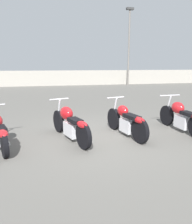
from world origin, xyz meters
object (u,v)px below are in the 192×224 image
Objects in this scene: light_pole_left at (129,40)px; motorcycle_slot_2 at (70,123)px; motorcycle_slot_4 at (182,117)px; motorcycle_slot_3 at (127,121)px.

light_pole_left is 3.36× the size of motorcycle_slot_2.
motorcycle_slot_2 is at bearing -116.50° from light_pole_left.
light_pole_left reaches higher than motorcycle_slot_4.
motorcycle_slot_2 is at bearing 176.91° from motorcycle_slot_4.
motorcycle_slot_4 is (1.73, 0.03, 0.02)m from motorcycle_slot_3.
light_pole_left reaches higher than motorcycle_slot_2.
light_pole_left is 3.64× the size of motorcycle_slot_3.
motorcycle_slot_4 reaches higher than motorcycle_slot_2.
motorcycle_slot_3 is at bearing -111.54° from light_pole_left.
motorcycle_slot_3 is at bearing -19.13° from motorcycle_slot_2.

